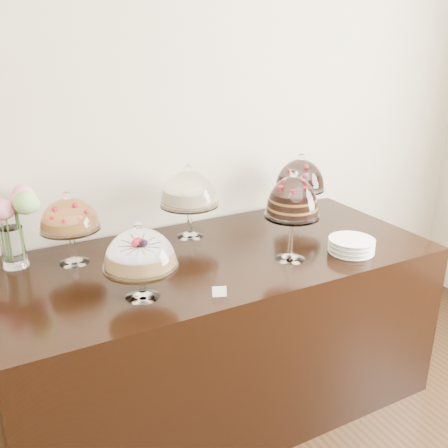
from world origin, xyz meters
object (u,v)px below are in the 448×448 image
display_counter (220,330)px  cake_stand_choco_layer (292,201)px  cake_stand_sugar_sponge (140,253)px  flower_vase (11,217)px  cake_stand_cheesecake (189,191)px  cake_stand_dark_choco (300,177)px  cake_stand_fruit_tart (69,218)px  plate_stack (351,246)px

display_counter → cake_stand_choco_layer: (0.28, -0.21, 0.75)m
cake_stand_sugar_sponge → flower_vase: bearing=126.0°
cake_stand_cheesecake → cake_stand_dark_choco: size_ratio=1.03×
cake_stand_fruit_tart → flower_vase: 0.27m
cake_stand_fruit_tart → cake_stand_cheesecake: bearing=4.3°
cake_stand_sugar_sponge → flower_vase: 0.73m
cake_stand_dark_choco → display_counter: bearing=-158.2°
cake_stand_sugar_sponge → flower_vase: (-0.43, 0.59, 0.04)m
display_counter → cake_stand_fruit_tart: cake_stand_fruit_tart is taller
display_counter → cake_stand_fruit_tart: bearing=159.9°
cake_stand_sugar_sponge → cake_stand_dark_choco: 1.29m
display_counter → flower_vase: flower_vase is taller
display_counter → flower_vase: (-0.92, 0.35, 0.70)m
cake_stand_choco_layer → flower_vase: size_ratio=1.18×
cake_stand_fruit_tart → plate_stack: bearing=-23.1°
cake_stand_sugar_sponge → plate_stack: 1.11m
flower_vase → plate_stack: (1.52, -0.65, -0.21)m
cake_stand_dark_choco → plate_stack: 0.62m
cake_stand_choco_layer → flower_vase: (-1.20, 0.56, -0.06)m
cake_stand_cheesecake → cake_stand_dark_choco: bearing=-1.6°
flower_vase → cake_stand_sugar_sponge: bearing=-54.0°
cake_stand_cheesecake → plate_stack: size_ratio=1.80×
cake_stand_cheesecake → cake_stand_fruit_tart: bearing=-175.7°
cake_stand_fruit_tart → cake_stand_dark_choco: bearing=1.2°
cake_stand_choco_layer → cake_stand_cheesecake: cake_stand_choco_layer is taller
cake_stand_sugar_sponge → cake_stand_cheesecake: size_ratio=0.83×
cake_stand_choco_layer → cake_stand_dark_choco: 0.64m
display_counter → cake_stand_dark_choco: size_ratio=5.60×
cake_stand_cheesecake → cake_stand_dark_choco: cake_stand_cheesecake is taller
cake_stand_dark_choco → flower_vase: (-1.61, 0.07, -0.00)m
cake_stand_dark_choco → flower_vase: bearing=177.4°
cake_stand_choco_layer → cake_stand_dark_choco: size_ratio=1.16×
plate_stack → cake_stand_dark_choco: bearing=81.6°
display_counter → cake_stand_dark_choco: 1.02m
display_counter → cake_stand_cheesecake: 0.77m
cake_stand_dark_choco → plate_stack: cake_stand_dark_choco is taller
flower_vase → cake_stand_fruit_tart: bearing=-22.3°
cake_stand_fruit_tart → cake_stand_sugar_sponge: bearing=-69.5°
display_counter → cake_stand_fruit_tart: size_ratio=6.08×
cake_stand_sugar_sponge → cake_stand_dark_choco: (1.18, 0.52, 0.05)m
cake_stand_cheesecake → cake_stand_dark_choco: (0.72, -0.02, -0.01)m
cake_stand_choco_layer → flower_vase: bearing=154.9°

